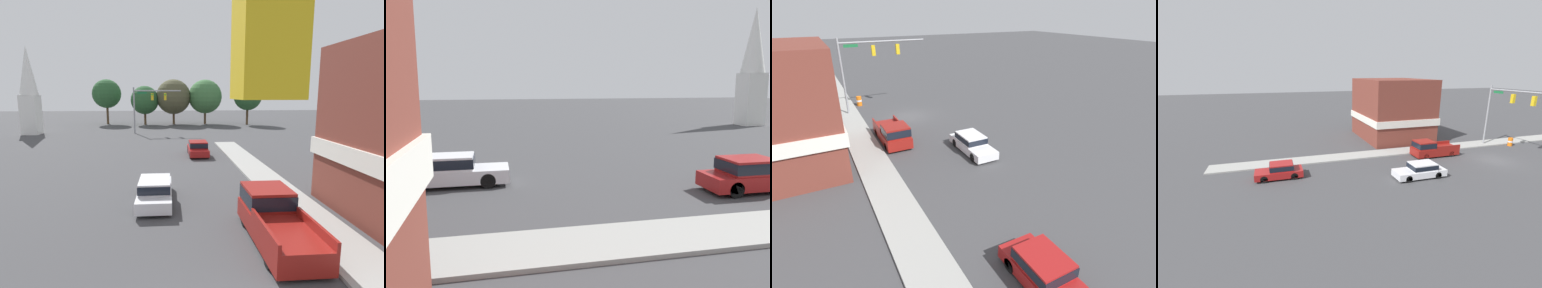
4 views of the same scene
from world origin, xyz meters
TOP-DOWN VIEW (x-y plane):
  - car_lead at (-1.79, 10.50)m, footprint 1.79×4.83m
  - car_oncoming at (1.79, 23.00)m, footprint 1.81×4.26m
  - church_steeple at (-21.06, 40.12)m, footprint 2.56×2.56m

SIDE VIEW (x-z plane):
  - car_lead at x=-1.79m, z-range 0.03..1.42m
  - car_oncoming at x=1.79m, z-range 0.03..1.45m
  - church_steeple at x=-21.06m, z-range 0.30..12.97m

